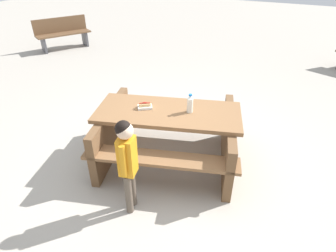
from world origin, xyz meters
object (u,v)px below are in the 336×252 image
Objects in this scene: soda_bottle at (190,104)px; park_bench_far at (63,33)px; picnic_table at (168,131)px; child_in_coat at (127,156)px; hotdog_tray at (145,106)px.

park_bench_far is at bearing -30.62° from soda_bottle.
picnic_table is at bearing 147.36° from park_bench_far.
child_in_coat reaches higher than picnic_table.
child_in_coat is (-0.04, 0.97, 0.27)m from picnic_table.
picnic_table is 0.45m from hotdog_tray.
soda_bottle is at bearing -162.77° from hotdog_tray.
soda_bottle is (-0.25, -0.10, 0.42)m from picnic_table.
child_in_coat reaches higher than soda_bottle.
picnic_table is at bearing 21.11° from soda_bottle.
child_in_coat is at bearing 78.65° from soda_bottle.
hotdog_tray is 0.96m from child_in_coat.
picnic_table is 10.19× the size of hotdog_tray.
soda_bottle is 6.17m from park_bench_far.
child_in_coat is at bearing 92.28° from picnic_table.
picnic_table is 1.91× the size of child_in_coat.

